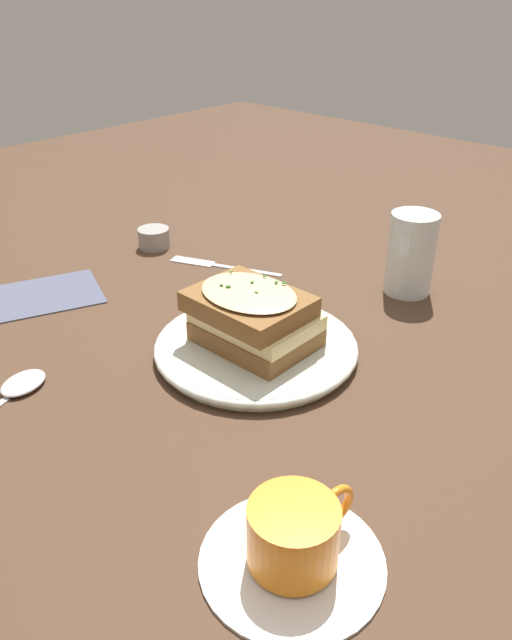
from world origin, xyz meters
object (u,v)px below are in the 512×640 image
object	(u,v)px
condiment_pot	(154,238)
spoon	(17,388)
water_glass	(411,254)
sandwich	(254,316)
teacup_with_saucer	(294,541)
napkin	(47,294)
fork	(213,264)
dinner_plate	(256,347)

from	to	relation	value
condiment_pot	spoon	bearing A→B (deg)	30.28
water_glass	spoon	world-z (taller)	water_glass
sandwich	condiment_pot	xyz separation A→B (m)	(-0.13, -0.36, -0.04)
teacup_with_saucer	condiment_pot	world-z (taller)	teacup_with_saucer
sandwich	napkin	distance (m)	0.34
condiment_pot	napkin	bearing A→B (deg)	7.26
teacup_with_saucer	spoon	size ratio (longest dim) A/B	0.92
water_glass	condiment_pot	xyz separation A→B (m)	(0.15, -0.40, -0.04)
sandwich	condiment_pot	distance (m)	0.38
teacup_with_saucer	sandwich	bearing A→B (deg)	56.86
spoon	fork	bearing A→B (deg)	84.41
sandwich	condiment_pot	bearing A→B (deg)	-109.98
dinner_plate	fork	bearing A→B (deg)	-122.01
fork	condiment_pot	world-z (taller)	condiment_pot
fork	spoon	world-z (taller)	spoon
sandwich	condiment_pot	size ratio (longest dim) A/B	2.67
spoon	napkin	bearing A→B (deg)	123.08
water_glass	napkin	size ratio (longest dim) A/B	0.81
sandwich	water_glass	xyz separation A→B (m)	(-0.28, 0.05, 0.01)
teacup_with_saucer	dinner_plate	bearing A→B (deg)	56.44
dinner_plate	napkin	xyz separation A→B (m)	(0.09, -0.33, -0.01)
fork	spoon	bearing A→B (deg)	170.38
dinner_plate	sandwich	world-z (taller)	sandwich
dinner_plate	sandwich	bearing A→B (deg)	-56.46
napkin	teacup_with_saucer	bearing A→B (deg)	78.56
fork	condiment_pot	xyz separation A→B (m)	(0.02, -0.13, 0.01)
sandwich	condiment_pot	world-z (taller)	sandwich
dinner_plate	condiment_pot	xyz separation A→B (m)	(-0.13, -0.36, 0.01)
water_glass	spoon	size ratio (longest dim) A/B	0.73
napkin	water_glass	bearing A→B (deg)	134.66
fork	teacup_with_saucer	bearing A→B (deg)	-149.64
teacup_with_saucer	condiment_pot	size ratio (longest dim) A/B	2.83
teacup_with_saucer	condiment_pot	distance (m)	0.68
spoon	condiment_pot	world-z (taller)	condiment_pot
napkin	dinner_plate	bearing A→B (deg)	105.76
dinner_plate	napkin	bearing A→B (deg)	-74.24
sandwich	teacup_with_saucer	distance (m)	0.31
teacup_with_saucer	fork	size ratio (longest dim) A/B	0.84
sandwich	water_glass	world-z (taller)	water_glass
teacup_with_saucer	napkin	distance (m)	0.57
spoon	napkin	xyz separation A→B (m)	(-0.15, -0.19, -0.00)
dinner_plate	sandwich	distance (m)	0.04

